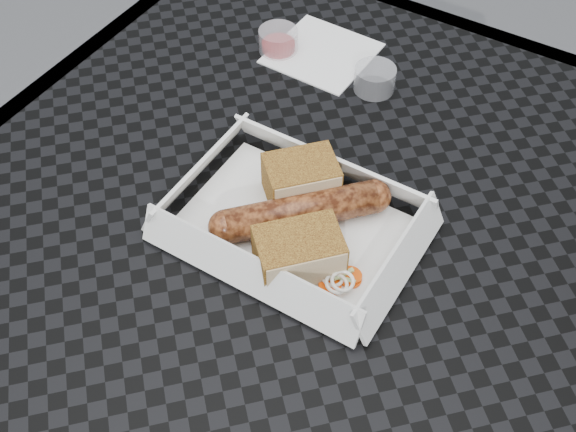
% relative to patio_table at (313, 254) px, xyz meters
% --- Properties ---
extents(patio_table, '(0.80, 0.80, 0.74)m').
position_rel_patio_table_xyz_m(patio_table, '(0.00, 0.00, 0.00)').
color(patio_table, black).
rests_on(patio_table, ground).
extents(food_tray, '(0.22, 0.15, 0.00)m').
position_rel_patio_table_xyz_m(food_tray, '(-0.01, -0.03, 0.08)').
color(food_tray, white).
rests_on(food_tray, patio_table).
extents(bratwurst, '(0.14, 0.15, 0.04)m').
position_rel_patio_table_xyz_m(bratwurst, '(-0.00, -0.03, 0.10)').
color(bratwurst, brown).
rests_on(bratwurst, food_tray).
extents(bread_near, '(0.09, 0.09, 0.05)m').
position_rel_patio_table_xyz_m(bread_near, '(-0.02, 0.01, 0.10)').
color(bread_near, olive).
rests_on(bread_near, food_tray).
extents(bread_far, '(0.10, 0.10, 0.04)m').
position_rel_patio_table_xyz_m(bread_far, '(0.02, -0.07, 0.10)').
color(bread_far, olive).
rests_on(bread_far, food_tray).
extents(veg_garnish, '(0.03, 0.03, 0.00)m').
position_rel_patio_table_xyz_m(veg_garnish, '(0.06, -0.07, 0.08)').
color(veg_garnish, '#F54F0A').
rests_on(veg_garnish, food_tray).
extents(napkin, '(0.12, 0.12, 0.00)m').
position_rel_patio_table_xyz_m(napkin, '(-0.12, 0.23, 0.08)').
color(napkin, white).
rests_on(napkin, patio_table).
extents(condiment_cup_sauce, '(0.05, 0.05, 0.03)m').
position_rel_patio_table_xyz_m(condiment_cup_sauce, '(-0.18, 0.21, 0.09)').
color(condiment_cup_sauce, maroon).
rests_on(condiment_cup_sauce, patio_table).
extents(condiment_cup_empty, '(0.05, 0.05, 0.03)m').
position_rel_patio_table_xyz_m(condiment_cup_empty, '(-0.04, 0.21, 0.09)').
color(condiment_cup_empty, silver).
rests_on(condiment_cup_empty, patio_table).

